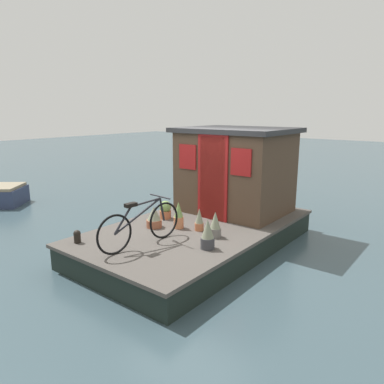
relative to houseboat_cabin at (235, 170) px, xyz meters
The scene contains 11 objects.
ground_plane 1.94m from the houseboat_cabin, behind, with size 60.00×60.00×0.00m, color #384C54.
houseboat_deck 1.77m from the houseboat_cabin, behind, with size 4.89×2.74×0.47m.
houseboat_cabin is the anchor object (origin of this frame).
bicycle 2.87m from the houseboat_cabin, behind, with size 1.67×0.50×0.78m.
potted_plant_rosemary 1.79m from the houseboat_cabin, 150.25° to the left, with size 0.25×0.25×0.38m.
potted_plant_mint 1.97m from the houseboat_cabin, 158.79° to the right, with size 0.21×0.21×0.47m.
potted_plant_fern 1.87m from the houseboat_cabin, behind, with size 0.19×0.19×0.52m.
potted_plant_succulent 1.76m from the houseboat_cabin, behind, with size 0.17×0.17×0.43m.
potted_plant_thyme 2.19m from the houseboat_cabin, 163.74° to the left, with size 0.30×0.30×0.41m.
potted_plant_sage 2.50m from the houseboat_cabin, 158.57° to the right, with size 0.23×0.23×0.50m.
mooring_bollard 3.64m from the houseboat_cabin, 163.29° to the left, with size 0.12×0.12×0.22m.
Camera 1 is at (-5.40, -4.11, 2.67)m, focal length 33.65 mm.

